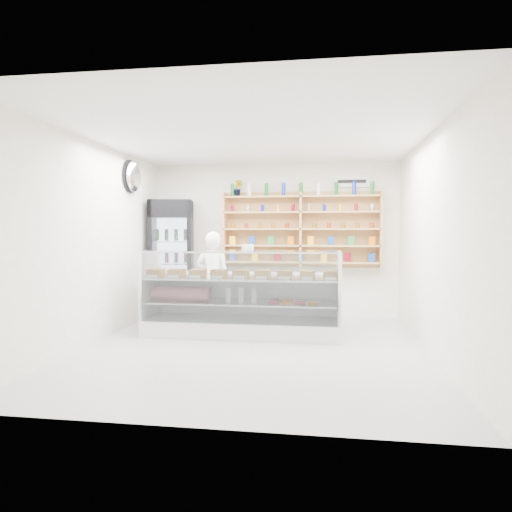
# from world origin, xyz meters

# --- Properties ---
(room) EXTENTS (5.00, 5.00, 5.00)m
(room) POSITION_xyz_m (0.00, 0.00, 1.40)
(room) COLOR #AFAFB4
(room) RESTS_ON ground
(display_counter) EXTENTS (2.92, 0.87, 1.27)m
(display_counter) POSITION_xyz_m (-0.30, 0.79, 0.35)
(display_counter) COLOR white
(display_counter) RESTS_ON floor
(shop_worker) EXTENTS (0.57, 0.38, 1.56)m
(shop_worker) POSITION_xyz_m (-0.91, 1.48, 0.78)
(shop_worker) COLOR white
(shop_worker) RESTS_ON floor
(drinks_cooler) EXTENTS (0.91, 0.89, 2.12)m
(drinks_cooler) POSITION_xyz_m (-1.85, 2.13, 1.06)
(drinks_cooler) COLOR black
(drinks_cooler) RESTS_ON floor
(wall_shelving) EXTENTS (2.84, 0.28, 1.33)m
(wall_shelving) POSITION_xyz_m (0.50, 2.34, 1.59)
(wall_shelving) COLOR tan
(wall_shelving) RESTS_ON back_wall
(potted_plant) EXTENTS (0.19, 0.16, 0.30)m
(potted_plant) POSITION_xyz_m (-0.65, 2.34, 2.34)
(potted_plant) COLOR #1E6626
(potted_plant) RESTS_ON wall_shelving
(security_mirror) EXTENTS (0.15, 0.50, 0.50)m
(security_mirror) POSITION_xyz_m (-2.17, 1.20, 2.45)
(security_mirror) COLOR silver
(security_mirror) RESTS_ON left_wall
(wall_sign) EXTENTS (0.62, 0.03, 0.20)m
(wall_sign) POSITION_xyz_m (1.40, 2.47, 2.45)
(wall_sign) COLOR white
(wall_sign) RESTS_ON back_wall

